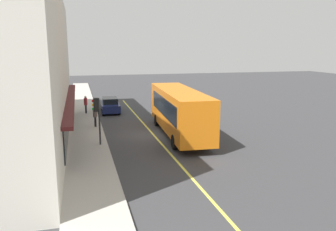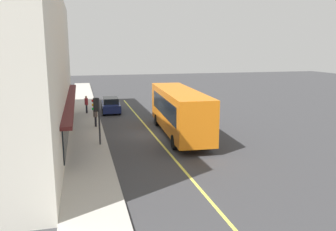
# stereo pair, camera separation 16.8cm
# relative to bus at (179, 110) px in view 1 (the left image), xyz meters

# --- Properties ---
(ground) EXTENTS (120.00, 120.00, 0.00)m
(ground) POSITION_rel_bus_xyz_m (0.60, 1.87, -1.99)
(ground) COLOR #38383A
(sidewalk) EXTENTS (80.00, 2.67, 0.15)m
(sidewalk) POSITION_rel_bus_xyz_m (0.60, 6.90, -1.91)
(sidewalk) COLOR #B2ADA3
(sidewalk) RESTS_ON ground
(lane_centre_stripe) EXTENTS (36.00, 0.16, 0.01)m
(lane_centre_stripe) POSITION_rel_bus_xyz_m (0.60, 1.87, -1.98)
(lane_centre_stripe) COLOR #D8D14C
(lane_centre_stripe) RESTS_ON ground
(bus) EXTENTS (11.26, 3.15, 3.50)m
(bus) POSITION_rel_bus_xyz_m (0.00, 0.00, 0.00)
(bus) COLOR orange
(bus) RESTS_ON ground
(traffic_light) EXTENTS (0.30, 0.52, 3.20)m
(traffic_light) POSITION_rel_bus_xyz_m (-1.54, 6.21, 0.55)
(traffic_light) COLOR #2D2D33
(traffic_light) RESTS_ON sidewalk
(car_navy) EXTENTS (4.35, 1.96, 1.52)m
(car_navy) POSITION_rel_bus_xyz_m (10.92, 4.21, -1.24)
(car_navy) COLOR navy
(car_navy) RESTS_ON ground
(pedestrian_by_curb) EXTENTS (0.34, 0.34, 1.74)m
(pedestrian_by_curb) POSITION_rel_bus_xyz_m (10.23, 6.69, -0.79)
(pedestrian_by_curb) COLOR black
(pedestrian_by_curb) RESTS_ON sidewalk
(pedestrian_at_corner) EXTENTS (0.34, 0.34, 1.69)m
(pedestrian_at_corner) POSITION_rel_bus_xyz_m (3.97, 6.09, -0.82)
(pedestrian_at_corner) COLOR black
(pedestrian_at_corner) RESTS_ON sidewalk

